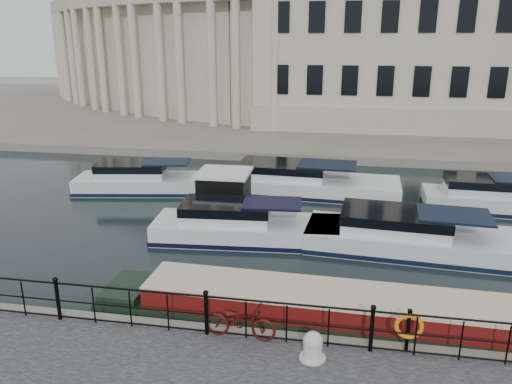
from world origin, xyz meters
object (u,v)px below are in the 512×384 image
bicycle (240,321)px  harbour_hut (224,197)px  mooring_bollard (313,346)px  life_ring_post (409,327)px  narrowboat (357,322)px

bicycle → harbour_hut: harbour_hut is taller
bicycle → mooring_bollard: (1.81, -0.53, -0.14)m
bicycle → mooring_bollard: 1.89m
mooring_bollard → harbour_hut: 11.27m
bicycle → mooring_bollard: bearing=-103.2°
mooring_bollard → life_ring_post: 2.28m
mooring_bollard → bicycle: bearing=163.7°
bicycle → life_ring_post: (3.97, 0.10, 0.22)m
narrowboat → harbour_hut: (-5.60, 8.25, 0.59)m
mooring_bollard → harbour_hut: bearing=113.8°
mooring_bollard → life_ring_post: bearing=16.1°
bicycle → harbour_hut: (-2.75, 9.78, -0.06)m
bicycle → life_ring_post: 3.98m
bicycle → harbour_hut: 10.16m
narrowboat → life_ring_post: bearing=-50.3°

